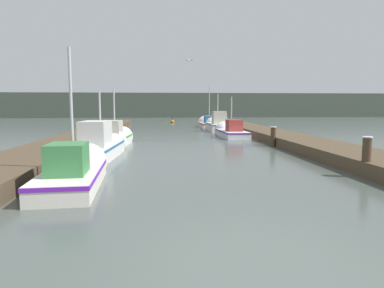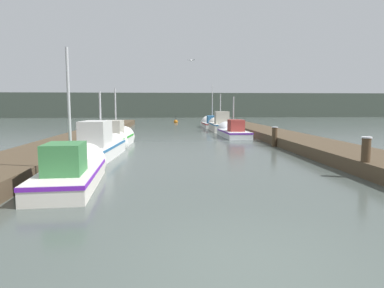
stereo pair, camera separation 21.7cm
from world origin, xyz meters
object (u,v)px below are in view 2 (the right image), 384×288
Objects in this scene: fishing_boat_5 at (211,124)px; mooring_piling_1 at (366,157)px; mooring_piling_2 at (229,123)px; fishing_boat_1 at (102,145)px; mooring_piling_3 at (275,136)px; channel_buoy at (176,122)px; mooring_piling_0 at (222,122)px; seagull_lead at (191,60)px; fishing_boat_3 at (232,132)px; fishing_boat_2 at (117,138)px; fishing_boat_0 at (73,170)px; fishing_boat_4 at (220,125)px.

mooring_piling_1 is at bearing -87.08° from fishing_boat_5.
mooring_piling_1 is at bearing -90.20° from mooring_piling_2.
fishing_boat_1 is 1.08× the size of fishing_boat_5.
mooring_piling_3 is 1.05× the size of channel_buoy.
mooring_piling_0 is at bearing 70.62° from fishing_boat_1.
fishing_boat_5 is 9.28× the size of seagull_lead.
mooring_piling_1 is (1.38, -13.81, 0.29)m from fishing_boat_3.
fishing_boat_2 is at bearing -148.75° from fishing_boat_3.
fishing_boat_1 reaches higher than channel_buoy.
channel_buoy is at bearing 121.23° from mooring_piling_0.
fishing_boat_0 is at bearing -80.68° from seagull_lead.
fishing_boat_0 reaches higher than mooring_piling_1.
fishing_boat_5 reaches higher than mooring_piling_3.
fishing_boat_5 is at bearing 73.06° from fishing_boat_1.
fishing_boat_3 is 9.12× the size of seagull_lead.
fishing_boat_1 is 5.61× the size of mooring_piling_2.
mooring_piling_0 is 1.81m from mooring_piling_2.
fishing_boat_3 is 5.74m from seagull_lead.
mooring_piling_2 is at bearing 65.91° from fishing_boat_0.
mooring_piling_0 is at bearing 65.44° from fishing_boat_2.
mooring_piling_1 is at bearing -85.74° from fishing_boat_3.
fishing_boat_3 is 13.88m from mooring_piling_1.
channel_buoy is at bearing 112.13° from fishing_boat_5.
mooring_piling_2 is 10.52m from channel_buoy.
seagull_lead is (4.54, 9.32, 4.81)m from fishing_boat_1.
mooring_piling_1 is 1.29× the size of mooring_piling_2.
fishing_boat_4 is 9.20× the size of seagull_lead.
fishing_boat_1 is 5.18× the size of mooring_piling_3.
mooring_piling_1 is (0.26, -25.03, 0.13)m from mooring_piling_0.
fishing_boat_1 is 4.35× the size of mooring_piling_1.
fishing_boat_0 is 0.93× the size of fishing_boat_4.
fishing_boat_1 is at bearing 87.91° from fishing_boat_0.
fishing_boat_0 is 32.81m from channel_buoy.
mooring_piling_0 is 17.06m from mooring_piling_3.
mooring_piling_0 reaches higher than channel_buoy.
fishing_boat_5 is (-0.07, 4.99, -0.16)m from fishing_boat_4.
seagull_lead is (-3.97, 6.53, 4.76)m from mooring_piling_3.
fishing_boat_5 is at bearing -154.99° from mooring_piling_0.
fishing_boat_2 is at bearing 86.98° from fishing_boat_0.
fishing_boat_0 is 9.15m from fishing_boat_2.
mooring_piling_1 is at bearing -88.26° from mooring_piling_3.
mooring_piling_2 is at bearing -79.10° from mooring_piling_0.
fishing_boat_0 reaches higher than fishing_boat_2.
fishing_boat_3 is at bearing 101.04° from mooring_piling_3.
fishing_boat_5 is 16.55m from mooring_piling_3.
seagull_lead is (4.49, 5.39, 4.86)m from fishing_boat_2.
fishing_boat_1 is at bearing -111.19° from fishing_boat_5.
fishing_boat_2 is 4.61× the size of mooring_piling_0.
fishing_boat_2 is at bearing 133.71° from mooring_piling_1.
mooring_piling_3 is at bearing -80.42° from fishing_boat_3.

